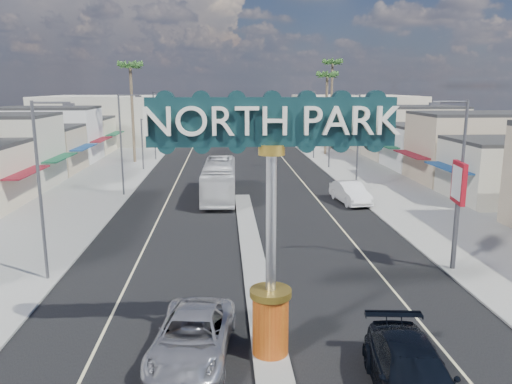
{
  "coord_description": "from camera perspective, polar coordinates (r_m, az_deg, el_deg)",
  "views": [
    {
      "loc": [
        -1.6,
        -14.48,
        9.66
      ],
      "look_at": [
        0.16,
        12.29,
        3.95
      ],
      "focal_mm": 35.0,
      "sensor_mm": 36.0,
      "label": 1
    }
  ],
  "objects": [
    {
      "name": "palm_right_far",
      "position": [
        78.31,
        8.73,
        13.87
      ],
      "size": [
        2.6,
        2.6,
        14.1
      ],
      "color": "brown",
      "rests_on": "ground"
    },
    {
      "name": "car_parked_right",
      "position": [
        42.65,
        10.72,
        -0.07
      ],
      "size": [
        2.58,
        5.62,
        1.78
      ],
      "primitive_type": "imported",
      "rotation": [
        0.0,
        0.0,
        0.13
      ],
      "color": "white",
      "rests_on": "ground"
    },
    {
      "name": "palm_left_far",
      "position": [
        65.51,
        -14.17,
        13.26
      ],
      "size": [
        2.6,
        2.6,
        13.1
      ],
      "color": "brown",
      "rests_on": "ground"
    },
    {
      "name": "storefront_row_left",
      "position": [
        62.05,
        -24.99,
        4.73
      ],
      "size": [
        12.0,
        42.0,
        6.0
      ],
      "primitive_type": "cube",
      "color": "beige",
      "rests_on": "ground"
    },
    {
      "name": "streetlight_r_near",
      "position": [
        27.67,
        22.1,
        1.56
      ],
      "size": [
        2.03,
        0.22,
        9.0
      ],
      "color": "#47474C",
      "rests_on": "ground"
    },
    {
      "name": "median_island",
      "position": [
        30.1,
        -0.52,
        -6.55
      ],
      "size": [
        1.3,
        30.0,
        0.16
      ],
      "primitive_type": "cube",
      "color": "gray",
      "rests_on": "ground"
    },
    {
      "name": "sidewalk_right",
      "position": [
        48.11,
        15.24,
        0.07
      ],
      "size": [
        8.0,
        120.0,
        0.12
      ],
      "primitive_type": "cube",
      "color": "gray",
      "rests_on": "ground"
    },
    {
      "name": "streetlight_l_mid",
      "position": [
        45.58,
        -14.99,
        5.82
      ],
      "size": [
        2.03,
        0.22,
        9.0
      ],
      "color": "#47474C",
      "rests_on": "ground"
    },
    {
      "name": "storefront_row_right",
      "position": [
        63.28,
        20.21,
        5.23
      ],
      "size": [
        12.0,
        42.0,
        6.0
      ],
      "primitive_type": "cube",
      "color": "#B7B29E",
      "rests_on": "ground"
    },
    {
      "name": "bank_pylon_sign",
      "position": [
        27.81,
        22.11,
        0.35
      ],
      "size": [
        0.48,
        1.81,
        5.75
      ],
      "rotation": [
        0.0,
        0.0,
        -0.14
      ],
      "color": "#47474C",
      "rests_on": "sidewalk_right"
    },
    {
      "name": "traffic_signal_right",
      "position": [
        59.71,
        6.71,
        6.75
      ],
      "size": [
        5.09,
        0.45,
        6.0
      ],
      "color": "#47474C",
      "rests_on": "ground"
    },
    {
      "name": "streetlight_r_mid",
      "position": [
        46.31,
        11.38,
        6.08
      ],
      "size": [
        2.03,
        0.22,
        9.0
      ],
      "color": "#47474C",
      "rests_on": "ground"
    },
    {
      "name": "palm_right_mid",
      "position": [
        71.99,
        8.14,
        12.64
      ],
      "size": [
        2.6,
        2.6,
        12.1
      ],
      "color": "brown",
      "rests_on": "ground"
    },
    {
      "name": "suv_left",
      "position": [
        18.86,
        -7.28,
        -16.08
      ],
      "size": [
        3.32,
        6.1,
        1.62
      ],
      "primitive_type": "imported",
      "rotation": [
        0.0,
        0.0,
        -0.11
      ],
      "color": "#B5B4BA",
      "rests_on": "ground"
    },
    {
      "name": "gateway_sign",
      "position": [
        16.96,
        1.76,
        -0.72
      ],
      "size": [
        8.2,
        1.5,
        9.15
      ],
      "color": "#B12A0D",
      "rests_on": "median_island"
    },
    {
      "name": "city_bus",
      "position": [
        43.84,
        -4.22,
        1.39
      ],
      "size": [
        3.0,
        11.62,
        3.22
      ],
      "primitive_type": "imported",
      "rotation": [
        0.0,
        0.0,
        -0.03
      ],
      "color": "silver",
      "rests_on": "ground"
    },
    {
      "name": "streetlight_l_far",
      "position": [
        67.23,
        -11.41,
        7.86
      ],
      "size": [
        2.03,
        0.22,
        9.0
      ],
      "color": "#47474C",
      "rests_on": "ground"
    },
    {
      "name": "sidewalk_left",
      "position": [
        47.17,
        -18.92,
        -0.39
      ],
      "size": [
        8.0,
        120.0,
        0.12
      ],
      "primitive_type": "cube",
      "color": "gray",
      "rests_on": "ground"
    },
    {
      "name": "suv_right",
      "position": [
        17.17,
        17.51,
        -19.42
      ],
      "size": [
        3.02,
        6.17,
        1.73
      ],
      "primitive_type": "imported",
      "rotation": [
        0.0,
        0.0,
        -0.1
      ],
      "color": "black",
      "rests_on": "ground"
    },
    {
      "name": "streetlight_r_far",
      "position": [
        67.72,
        6.55,
        8.04
      ],
      "size": [
        2.03,
        0.22,
        9.0
      ],
      "color": "#47474C",
      "rests_on": "ground"
    },
    {
      "name": "road",
      "position": [
        45.55,
        -1.66,
        -0.23
      ],
      "size": [
        20.0,
        120.0,
        0.01
      ],
      "primitive_type": "cube",
      "color": "black",
      "rests_on": "ground"
    },
    {
      "name": "backdrop_far_right",
      "position": [
        92.72,
        11.11,
        8.29
      ],
      "size": [
        20.0,
        20.0,
        8.0
      ],
      "primitive_type": "cube",
      "color": "beige",
      "rests_on": "ground"
    },
    {
      "name": "streetlight_l_near",
      "position": [
        26.43,
        -23.22,
        1.02
      ],
      "size": [
        2.03,
        0.22,
        9.0
      ],
      "color": "#47474C",
      "rests_on": "ground"
    },
    {
      "name": "ground",
      "position": [
        45.55,
        -1.66,
        -0.24
      ],
      "size": [
        160.0,
        160.0,
        0.0
      ],
      "primitive_type": "plane",
      "color": "gray",
      "rests_on": "ground"
    },
    {
      "name": "backdrop_far_left",
      "position": [
        91.95,
        -16.74,
        7.98
      ],
      "size": [
        20.0,
        20.0,
        8.0
      ],
      "primitive_type": "cube",
      "color": "#B7B29E",
      "rests_on": "ground"
    },
    {
      "name": "traffic_signal_left",
      "position": [
        59.21,
        -11.18,
        6.57
      ],
      "size": [
        5.09,
        0.45,
        6.0
      ],
      "color": "#47474C",
      "rests_on": "ground"
    }
  ]
}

